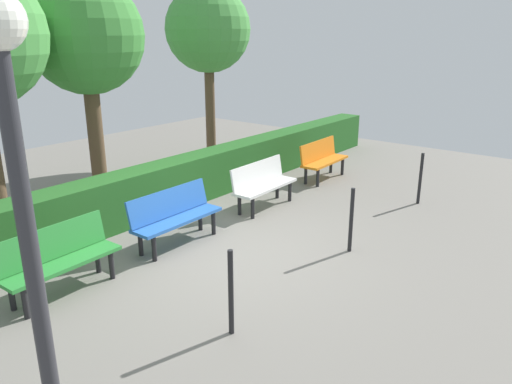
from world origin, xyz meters
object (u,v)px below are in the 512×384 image
bench_white (263,183)px  tree_mid (86,38)px  bench_orange (322,158)px  bench_green (58,257)px  bench_blue (175,214)px  tree_near (208,30)px  lamp_post (16,160)px

bench_white → tree_mid: (1.44, -3.07, 2.59)m
bench_orange → bench_green: same height
bench_green → bench_blue: bearing=177.8°
tree_near → bench_green: bearing=27.0°
bench_green → tree_near: bearing=-154.8°
lamp_post → tree_mid: bearing=-127.5°
bench_white → lamp_post: bearing=21.7°
bench_orange → tree_near: 4.12m
bench_blue → tree_mid: size_ratio=0.37×
bench_orange → bench_green: bearing=-1.3°
bench_orange → lamp_post: lamp_post is taller
bench_green → tree_mid: bearing=-133.7°
tree_mid → bench_blue: bearing=76.1°
lamp_post → bench_white: bearing=-157.2°
bench_orange → bench_white: (2.33, 0.10, 0.00)m
bench_green → lamp_post: lamp_post is taller
bench_white → bench_orange: bearing=-178.7°
bench_orange → bench_blue: bearing=-0.9°
tree_near → tree_mid: tree_near is taller
bench_green → tree_near: tree_near is taller
bench_orange → tree_mid: 5.45m
bench_white → tree_mid: tree_mid is taller
bench_white → bench_green: size_ratio=0.99×
tree_near → bench_white: bearing=58.2°
tree_mid → lamp_post: 6.87m
bench_blue → tree_mid: bearing=-104.3°
lamp_post → bench_orange: bearing=-162.8°
bench_green → bench_orange: bearing=178.6°
bench_white → bench_green: (4.14, -0.05, 0.00)m
bench_blue → bench_green: bearing=-0.7°
tree_mid → lamp_post: tree_mid is taller
tree_near → bench_orange: bearing=96.9°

